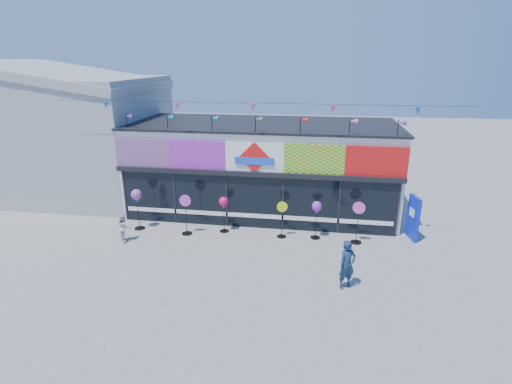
% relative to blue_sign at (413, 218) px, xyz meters
% --- Properties ---
extents(ground, '(80.00, 80.00, 0.00)m').
position_rel_blue_sign_xyz_m(ground, '(-6.41, -3.29, -0.90)').
color(ground, slate).
rests_on(ground, ground).
extents(kite_shop, '(16.00, 5.70, 5.31)m').
position_rel_blue_sign_xyz_m(kite_shop, '(-6.41, 2.65, 1.15)').
color(kite_shop, white).
rests_on(kite_shop, ground).
extents(neighbour_building, '(8.18, 7.20, 6.87)m').
position_rel_blue_sign_xyz_m(neighbour_building, '(-16.41, 3.71, 2.31)').
color(neighbour_building, '#9A9C9F').
rests_on(neighbour_building, ground).
extents(blue_sign, '(0.31, 0.90, 1.79)m').
position_rel_blue_sign_xyz_m(blue_sign, '(0.00, 0.00, 0.00)').
color(blue_sign, '#0D26C7').
rests_on(blue_sign, ground).
extents(spinner_0, '(0.45, 0.45, 1.76)m').
position_rel_blue_sign_xyz_m(spinner_0, '(-11.23, -0.77, 0.51)').
color(spinner_0, black).
rests_on(spinner_0, ground).
extents(spinner_1, '(0.48, 0.43, 1.70)m').
position_rel_blue_sign_xyz_m(spinner_1, '(-9.06, -0.98, 0.00)').
color(spinner_1, black).
rests_on(spinner_1, ground).
extents(spinner_2, '(0.39, 0.39, 1.53)m').
position_rel_blue_sign_xyz_m(spinner_2, '(-7.59, -0.49, 0.33)').
color(spinner_2, black).
rests_on(spinner_2, ground).
extents(spinner_3, '(0.42, 0.39, 1.52)m').
position_rel_blue_sign_xyz_m(spinner_3, '(-5.17, -0.66, -0.10)').
color(spinner_3, black).
rests_on(spinner_3, ground).
extents(spinner_4, '(0.40, 0.40, 1.57)m').
position_rel_blue_sign_xyz_m(spinner_4, '(-3.81, -0.55, 0.36)').
color(spinner_4, black).
rests_on(spinner_4, ground).
extents(spinner_5, '(0.48, 0.43, 1.71)m').
position_rel_blue_sign_xyz_m(spinner_5, '(-2.21, -0.74, 0.00)').
color(spinner_5, black).
rests_on(spinner_5, ground).
extents(adult_man, '(0.70, 0.64, 1.60)m').
position_rel_blue_sign_xyz_m(adult_man, '(-2.80, -4.12, -0.10)').
color(adult_man, '#172E49').
rests_on(adult_man, ground).
extents(child, '(0.59, 0.63, 1.13)m').
position_rel_blue_sign_xyz_m(child, '(-11.30, -1.97, -0.33)').
color(child, silver).
rests_on(child, ground).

